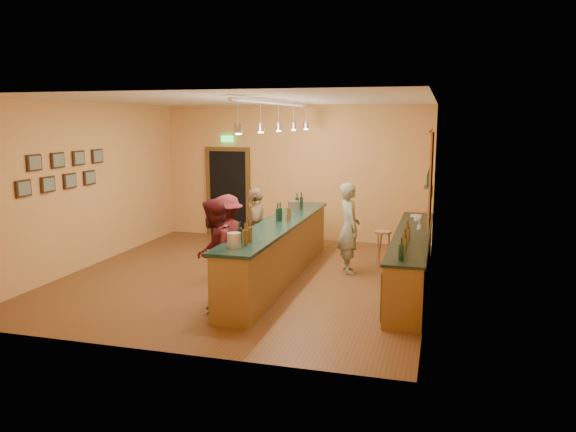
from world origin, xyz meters
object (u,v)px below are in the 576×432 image
(tasting_bar, at_px, (279,247))
(customer_a, at_px, (214,253))
(back_counter, at_px, (412,259))
(customer_b, at_px, (256,230))
(customer_c, at_px, (227,238))
(bar_stool, at_px, (383,238))
(bartender, at_px, (349,228))

(tasting_bar, xyz_separation_m, customer_a, (-0.55, -1.68, 0.24))
(back_counter, bearing_deg, tasting_bar, -175.56)
(customer_b, bearing_deg, tasting_bar, 42.81)
(tasting_bar, bearing_deg, customer_c, -159.57)
(back_counter, relative_size, bar_stool, 6.42)
(tasting_bar, height_order, customer_b, customer_b)
(customer_b, relative_size, bar_stool, 2.29)
(back_counter, bearing_deg, bartender, 152.26)
(back_counter, relative_size, customer_a, 2.70)
(back_counter, distance_m, bartender, 1.40)
(bartender, height_order, customer_c, bartender)
(customer_c, bearing_deg, tasting_bar, 125.16)
(bartender, distance_m, bar_stool, 0.89)
(bartender, xyz_separation_m, bar_stool, (0.57, 0.62, -0.29))
(tasting_bar, height_order, bar_stool, tasting_bar)
(customer_a, xyz_separation_m, bar_stool, (2.26, 3.12, -0.28))
(back_counter, bearing_deg, customer_a, -147.12)
(customer_a, xyz_separation_m, customer_c, (-0.32, 1.36, -0.06))
(back_counter, height_order, bartender, bartender)
(customer_c, bearing_deg, back_counter, 113.68)
(customer_a, bearing_deg, bartender, 142.12)
(customer_c, height_order, bar_stool, customer_c)
(back_counter, bearing_deg, customer_b, 176.97)
(customer_b, xyz_separation_m, customer_c, (-0.32, -0.66, -0.03))
(customer_a, bearing_deg, customer_c, -170.58)
(tasting_bar, bearing_deg, bar_stool, 39.97)
(tasting_bar, distance_m, bartender, 1.42)
(customer_a, relative_size, bar_stool, 2.38)
(customer_a, relative_size, customer_c, 1.08)
(back_counter, distance_m, customer_b, 2.91)
(back_counter, height_order, customer_b, customer_b)
(bar_stool, bearing_deg, customer_c, -145.73)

